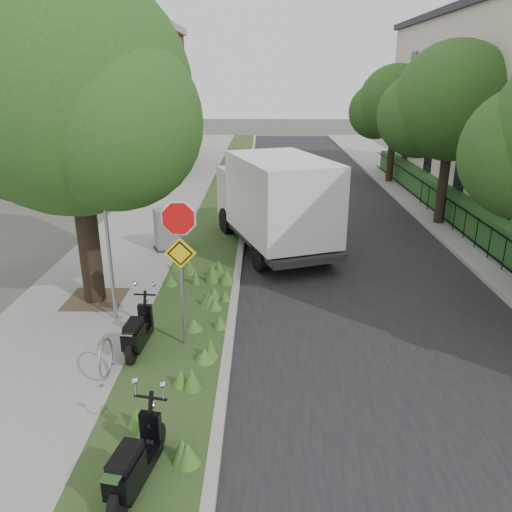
{
  "coord_description": "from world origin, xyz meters",
  "views": [
    {
      "loc": [
        0.2,
        -8.62,
        5.45
      ],
      "look_at": [
        0.06,
        2.81,
        1.3
      ],
      "focal_mm": 35.0,
      "sensor_mm": 36.0,
      "label": 1
    }
  ],
  "objects": [
    {
      "name": "fence_far",
      "position": [
        7.2,
        10.0,
        0.67
      ],
      "size": [
        0.04,
        24.0,
        1.0
      ],
      "color": "black",
      "rests_on": "ground"
    },
    {
      "name": "footpath_far",
      "position": [
        8.2,
        10.0,
        0.06
      ],
      "size": [
        3.2,
        60.0,
        0.12
      ],
      "primitive_type": "cube",
      "color": "gray",
      "rests_on": "ground"
    },
    {
      "name": "scooter_near",
      "position": [
        -2.31,
        0.24,
        0.49
      ],
      "size": [
        0.4,
        1.61,
        0.77
      ],
      "color": "black",
      "rests_on": "ground"
    },
    {
      "name": "kerb_far",
      "position": [
        6.5,
        10.0,
        0.07
      ],
      "size": [
        0.2,
        60.0,
        0.13
      ],
      "primitive_type": "cube",
      "color": "#9E9991",
      "rests_on": "ground"
    },
    {
      "name": "ground",
      "position": [
        0.0,
        0.0,
        0.0
      ],
      "size": [
        120.0,
        120.0,
        0.0
      ],
      "primitive_type": "plane",
      "color": "#4C5147",
      "rests_on": "ground"
    },
    {
      "name": "scooter_far",
      "position": [
        -1.51,
        -3.38,
        0.51
      ],
      "size": [
        0.56,
        1.66,
        0.8
      ],
      "color": "black",
      "rests_on": "ground"
    },
    {
      "name": "sign_assembly",
      "position": [
        -1.4,
        0.58,
        2.33
      ],
      "size": [
        0.94,
        0.08,
        3.22
      ],
      "color": "#A5A8AD",
      "rests_on": "ground"
    },
    {
      "name": "bike_hoop",
      "position": [
        -2.7,
        -0.6,
        0.5
      ],
      "size": [
        0.06,
        0.78,
        0.77
      ],
      "color": "#A5A8AD",
      "rests_on": "ground"
    },
    {
      "name": "brick_building",
      "position": [
        -9.5,
        22.0,
        4.21
      ],
      "size": [
        9.4,
        10.4,
        8.3
      ],
      "color": "maroon",
      "rests_on": "ground"
    },
    {
      "name": "kerb_near",
      "position": [
        -0.5,
        10.0,
        0.07
      ],
      "size": [
        0.2,
        60.0,
        0.13
      ],
      "primitive_type": "cube",
      "color": "#9E9991",
      "rests_on": "ground"
    },
    {
      "name": "far_tree_c",
      "position": [
        6.94,
        18.04,
        3.95
      ],
      "size": [
        4.37,
        3.89,
        5.93
      ],
      "color": "black",
      "rests_on": "ground"
    },
    {
      "name": "bare_post",
      "position": [
        -3.2,
        1.8,
        2.12
      ],
      "size": [
        0.08,
        0.08,
        4.0
      ],
      "color": "#A5A8AD",
      "rests_on": "ground"
    },
    {
      "name": "box_truck",
      "position": [
        0.6,
        7.01,
        1.73
      ],
      "size": [
        4.08,
        6.29,
        2.66
      ],
      "color": "#262628",
      "rests_on": "ground"
    },
    {
      "name": "sidewalk_near",
      "position": [
        -4.25,
        10.0,
        0.06
      ],
      "size": [
        3.5,
        60.0,
        0.12
      ],
      "primitive_type": "cube",
      "color": "gray",
      "rests_on": "ground"
    },
    {
      "name": "far_tree_b",
      "position": [
        6.94,
        10.05,
        4.37
      ],
      "size": [
        4.83,
        4.31,
        6.56
      ],
      "color": "black",
      "rests_on": "ground"
    },
    {
      "name": "road",
      "position": [
        3.0,
        10.0,
        0.01
      ],
      "size": [
        7.0,
        60.0,
        0.01
      ],
      "primitive_type": "cube",
      "color": "black",
      "rests_on": "ground"
    },
    {
      "name": "street_tree_main",
      "position": [
        -4.08,
        2.86,
        4.8
      ],
      "size": [
        6.21,
        5.54,
        7.66
      ],
      "color": "black",
      "rests_on": "ground"
    },
    {
      "name": "verge",
      "position": [
        -1.5,
        10.0,
        0.06
      ],
      "size": [
        2.0,
        60.0,
        0.12
      ],
      "primitive_type": "cube",
      "color": "#2C461E",
      "rests_on": "ground"
    },
    {
      "name": "utility_cabinet",
      "position": [
        -2.8,
        6.78,
        0.76
      ],
      "size": [
        1.18,
        1.01,
        1.33
      ],
      "color": "#262628",
      "rests_on": "ground"
    },
    {
      "name": "hedge_far",
      "position": [
        7.9,
        10.0,
        0.67
      ],
      "size": [
        1.0,
        24.0,
        1.1
      ],
      "primitive_type": "cube",
      "color": "#1B4C22",
      "rests_on": "footpath_far"
    }
  ]
}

